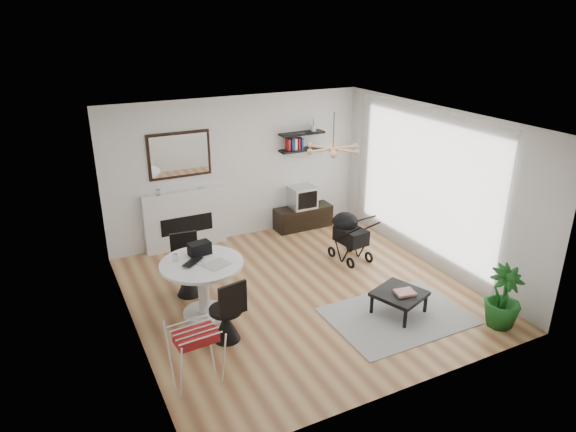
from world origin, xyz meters
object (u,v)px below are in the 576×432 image
crt_tv (303,197)px  stroller (349,238)px  fireplace (185,213)px  tv_console (303,217)px  coffee_table (399,295)px  drying_rack (196,356)px  potted_plant (503,297)px  dining_table (203,281)px

crt_tv → stroller: (0.08, -1.59, -0.26)m
fireplace → tv_console: fireplace is taller
fireplace → coffee_table: bearing=-59.7°
drying_rack → fireplace: bearing=71.7°
drying_rack → potted_plant: potted_plant is taller
dining_table → coffee_table: 2.81m
fireplace → tv_console: (2.37, -0.14, -0.47)m
crt_tv → potted_plant: 4.40m
coffee_table → fireplace: bearing=120.3°
tv_console → potted_plant: 4.40m
coffee_table → dining_table: bearing=154.5°
stroller → dining_table: bearing=-174.0°
crt_tv → stroller: 1.62m
stroller → potted_plant: 2.83m
fireplace → drying_rack: size_ratio=2.68×
tv_console → potted_plant: size_ratio=1.32×
dining_table → drying_rack: size_ratio=1.44×
stroller → crt_tv: bearing=86.1°
dining_table → drying_rack: dining_table is taller
tv_console → stroller: 1.61m
dining_table → drying_rack: (-0.55, -1.44, -0.14)m
fireplace → crt_tv: size_ratio=4.37×
dining_table → potted_plant: bearing=-30.1°
dining_table → stroller: bearing=12.7°
dining_table → stroller: (2.86, 0.64, -0.17)m
tv_console → dining_table: 3.61m
drying_rack → stroller: size_ratio=0.87×
stroller → drying_rack: bearing=-155.3°
fireplace → crt_tv: 2.36m
stroller → coffee_table: 1.88m
dining_table → fireplace: bearing=79.7°
dining_table → potted_plant: potted_plant is taller
stroller → fireplace: bearing=137.8°
drying_rack → dining_table: bearing=65.3°
drying_rack → stroller: stroller is taller
crt_tv → potted_plant: potted_plant is taller
stroller → coffee_table: bearing=-106.9°
dining_table → stroller: size_ratio=1.26×
fireplace → coffee_table: size_ratio=2.61×
tv_console → fireplace: bearing=176.7°
tv_console → stroller: bearing=-87.9°
tv_console → stroller: (0.06, -1.60, 0.18)m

